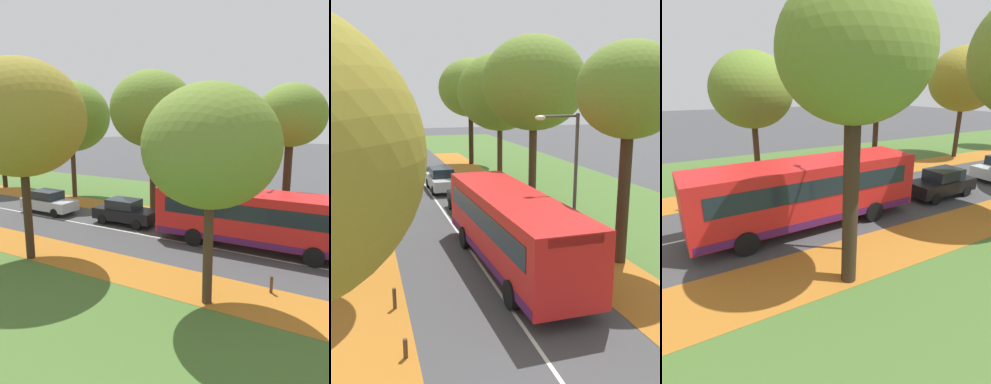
# 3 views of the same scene
# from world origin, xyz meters

# --- Properties ---
(grass_verge_left) EXTENTS (12.00, 90.00, 0.01)m
(grass_verge_left) POSITION_xyz_m (-9.20, 20.00, 0.00)
(grass_verge_left) COLOR #476B2D
(grass_verge_left) RESTS_ON ground
(leaf_litter_left) EXTENTS (2.80, 60.00, 0.00)m
(leaf_litter_left) POSITION_xyz_m (-4.60, 14.00, 0.01)
(leaf_litter_left) COLOR #B26B23
(leaf_litter_left) RESTS_ON grass_verge_left
(leaf_litter_right) EXTENTS (2.80, 60.00, 0.00)m
(leaf_litter_right) POSITION_xyz_m (4.60, 14.00, 0.01)
(leaf_litter_right) COLOR #B26B23
(leaf_litter_right) RESTS_ON grass_verge_right
(road_centre_line) EXTENTS (0.12, 80.00, 0.01)m
(road_centre_line) POSITION_xyz_m (0.00, 20.00, 0.00)
(road_centre_line) COLOR silver
(road_centre_line) RESTS_ON ground
(tree_left_near) EXTENTS (4.84, 4.84, 8.04)m
(tree_left_near) POSITION_xyz_m (-5.56, 9.68, 5.84)
(tree_left_near) COLOR #422D1E
(tree_left_near) RESTS_ON ground
(tree_left_mid) EXTENTS (6.01, 6.01, 9.49)m
(tree_left_mid) POSITION_xyz_m (-5.77, 19.01, 6.76)
(tree_left_mid) COLOR #382619
(tree_left_mid) RESTS_ON ground
(tree_left_far) EXTENTS (5.89, 5.89, 9.31)m
(tree_left_far) POSITION_xyz_m (-5.44, 27.90, 6.64)
(tree_left_far) COLOR #422D1E
(tree_left_far) RESTS_ON ground
(tree_right_near) EXTENTS (4.12, 4.12, 8.76)m
(tree_right_near) POSITION_xyz_m (5.57, 9.35, 6.82)
(tree_right_near) COLOR #382619
(tree_right_near) RESTS_ON ground
(bollard_third) EXTENTS (0.12, 0.12, 0.55)m
(bollard_third) POSITION_xyz_m (-3.51, 4.90, 0.28)
(bollard_third) COLOR #4C3823
(bollard_third) RESTS_ON ground
(bollard_fourth) EXTENTS (0.12, 0.12, 0.71)m
(bollard_fourth) POSITION_xyz_m (-3.59, 7.78, 0.35)
(bollard_fourth) COLOR #4C3823
(bollard_fourth) RESTS_ON ground
(streetlamp_right) EXTENTS (1.89, 0.28, 6.00)m
(streetlamp_right) POSITION_xyz_m (3.67, 10.48, 3.74)
(streetlamp_right) COLOR #47474C
(streetlamp_right) RESTS_ON ground
(bus) EXTENTS (2.87, 10.47, 2.98)m
(bus) POSITION_xyz_m (1.12, 9.99, 1.70)
(bus) COLOR red
(bus) RESTS_ON ground
(car_black_lead) EXTENTS (1.88, 4.25, 1.62)m
(car_black_lead) POSITION_xyz_m (1.36, 18.43, 0.81)
(car_black_lead) COLOR black
(car_black_lead) RESTS_ON ground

